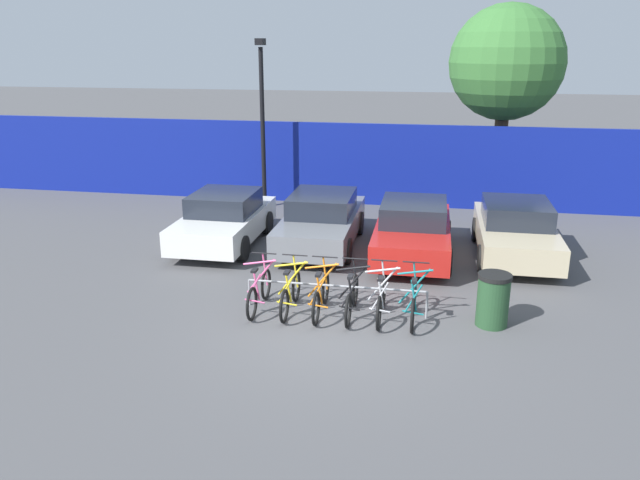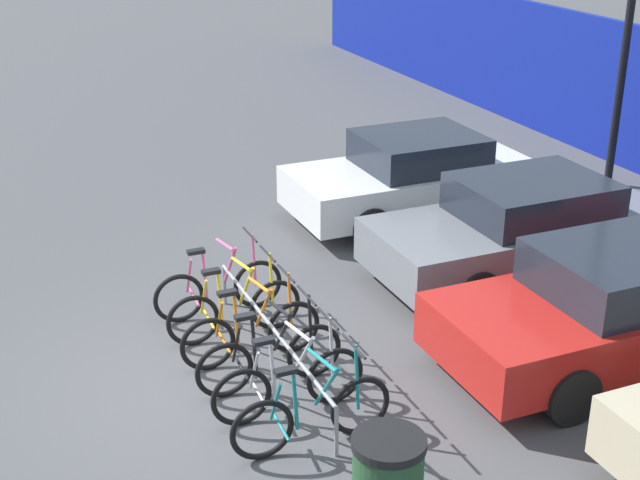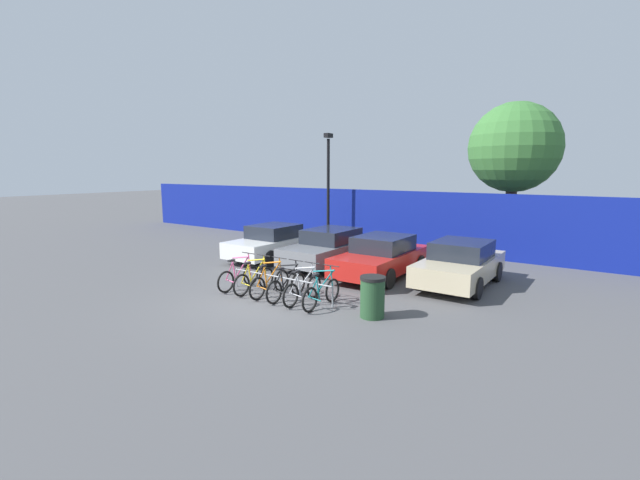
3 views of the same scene
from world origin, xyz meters
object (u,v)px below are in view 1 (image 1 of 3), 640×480
object	(u,v)px
bicycle_orange	(321,296)
car_beige	(515,230)
bike_rack	(336,289)
bicycle_teal	(414,302)
trash_bin	(493,300)
lamp_post	(262,115)
bicycle_black	(352,298)
car_white	(224,219)
bicycle_silver	(381,300)
bicycle_pink	(259,291)
bicycle_yellow	(290,294)
tree_behind_hoarding	(507,64)
car_red	(413,230)
car_grey	(322,220)

from	to	relation	value
bicycle_orange	car_beige	bearing A→B (deg)	46.39
bike_rack	bicycle_teal	bearing A→B (deg)	-5.52
bicycle_orange	trash_bin	world-z (taller)	bicycle_orange
car_beige	lamp_post	distance (m)	8.63
bicycle_black	car_white	distance (m)	5.58
bicycle_silver	car_white	bearing A→B (deg)	138.96
bike_rack	trash_bin	size ratio (longest dim) A/B	3.51
bicycle_orange	car_white	size ratio (longest dim) A/B	0.43
bicycle_black	bicycle_teal	xyz separation A→B (m)	(1.20, 0.00, 0.00)
bike_rack	bicycle_pink	xyz separation A→B (m)	(-1.54, -0.15, -0.11)
bicycle_silver	car_white	world-z (taller)	car_white
bicycle_orange	lamp_post	world-z (taller)	lamp_post
bike_rack	bicycle_yellow	distance (m)	0.91
bicycle_orange	bicycle_silver	distance (m)	1.19
lamp_post	tree_behind_hoarding	bearing A→B (deg)	20.33
bicycle_yellow	bicycle_black	bearing A→B (deg)	1.71
bicycle_silver	lamp_post	xyz separation A→B (m)	(-4.51, 7.97, 2.60)
bicycle_pink	car_red	bearing A→B (deg)	54.27
bike_rack	car_red	size ratio (longest dim) A/B	0.86
bicycle_orange	bicycle_black	xyz separation A→B (m)	(0.62, 0.00, 0.00)
lamp_post	bicycle_silver	bearing A→B (deg)	-60.52
bicycle_teal	car_white	size ratio (longest dim) A/B	0.43
bicycle_pink	bicycle_silver	xyz separation A→B (m)	(2.45, 0.00, 0.00)
bicycle_black	bicycle_teal	world-z (taller)	same
trash_bin	lamp_post	bearing A→B (deg)	129.87
bicycle_pink	bike_rack	bearing A→B (deg)	6.65
car_grey	lamp_post	world-z (taller)	lamp_post
bike_rack	lamp_post	bearing A→B (deg)	114.67
bicycle_black	car_beige	size ratio (longest dim) A/B	0.41
car_grey	bicycle_black	bearing A→B (deg)	-72.20
bicycle_teal	trash_bin	bearing A→B (deg)	5.04
bicycle_silver	trash_bin	distance (m)	2.10
bicycle_teal	bicycle_orange	bearing A→B (deg)	-177.48
bicycle_orange	bicycle_black	distance (m)	0.62
tree_behind_hoarding	bike_rack	bearing A→B (deg)	-110.46
car_white	bike_rack	bearing A→B (deg)	-46.60
bicycle_silver	trash_bin	xyz separation A→B (m)	(2.10, 0.06, 0.14)
car_grey	car_beige	bearing A→B (deg)	-0.09
bike_rack	trash_bin	xyz separation A→B (m)	(3.01, -0.08, 0.03)
car_white	lamp_post	distance (m)	4.63
car_grey	car_red	xyz separation A→B (m)	(2.39, -0.43, -0.00)
trash_bin	car_grey	bearing A→B (deg)	133.77
car_grey	bicycle_silver	bearing A→B (deg)	-65.53
car_red	tree_behind_hoarding	xyz separation A→B (m)	(2.61, 6.91, 3.80)
car_grey	bicycle_pink	bearing A→B (deg)	-96.62
bicycle_black	car_grey	bearing A→B (deg)	111.25
bicycle_black	bicycle_yellow	bearing A→B (deg)	-176.55
bicycle_orange	lamp_post	xyz separation A→B (m)	(-3.32, 7.97, 2.60)
car_red	car_grey	bearing A→B (deg)	169.72
car_red	lamp_post	world-z (taller)	lamp_post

